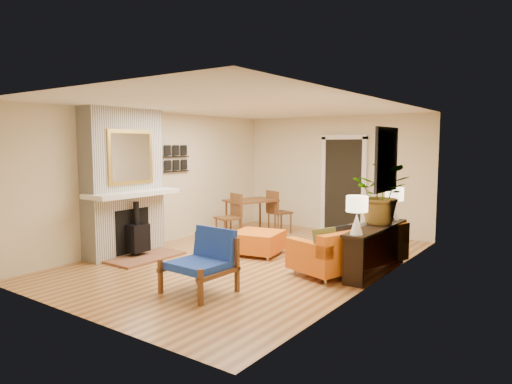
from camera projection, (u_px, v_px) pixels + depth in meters
room_shell at (347, 180)px, 9.50m from camera, size 6.50×6.50×6.50m
fireplace at (125, 186)px, 8.07m from camera, size 1.09×1.68×2.60m
sofa at (353, 249)px, 7.15m from camera, size 1.38×2.12×0.77m
ottoman at (258, 241)px, 8.19m from camera, size 0.96×0.96×0.41m
blue_chair at (205, 258)px, 6.14m from camera, size 0.84×0.82×0.84m
dining_table at (253, 207)px, 9.79m from camera, size 1.17×1.81×0.96m
console_table at (376, 236)px, 6.97m from camera, size 0.34×1.85×0.72m
lamp_near at (357, 210)px, 6.30m from camera, size 0.30×0.30×0.54m
lamp_far at (394, 199)px, 7.54m from camera, size 0.30×0.30×0.54m
houseplant at (382, 194)px, 7.10m from camera, size 0.95×0.86×0.96m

